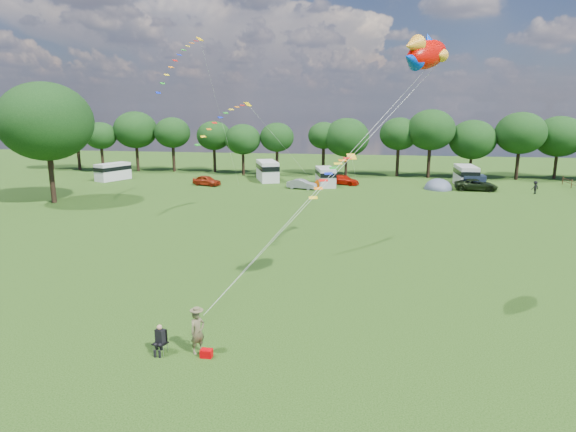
# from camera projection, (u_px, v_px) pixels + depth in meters

# --- Properties ---
(ground_plane) EXTENTS (180.00, 180.00, 0.00)m
(ground_plane) POSITION_uv_depth(u_px,v_px,m) (262.00, 334.00, 22.91)
(ground_plane) COLOR black
(ground_plane) RESTS_ON ground
(tree_line) EXTENTS (102.98, 10.98, 10.27)m
(tree_line) POSITION_uv_depth(u_px,v_px,m) (370.00, 135.00, 73.66)
(tree_line) COLOR black
(tree_line) RESTS_ON ground
(big_tree) EXTENTS (10.00, 10.00, 13.28)m
(big_tree) POSITION_uv_depth(u_px,v_px,m) (46.00, 122.00, 52.47)
(big_tree) COLOR black
(big_tree) RESTS_ON ground
(car_a) EXTENTS (4.46, 2.91, 1.38)m
(car_a) POSITION_uv_depth(u_px,v_px,m) (207.00, 181.00, 66.18)
(car_a) COLOR maroon
(car_a) RESTS_ON ground
(car_b) EXTENTS (3.84, 2.11, 1.28)m
(car_b) POSITION_uv_depth(u_px,v_px,m) (302.00, 184.00, 63.38)
(car_b) COLOR gray
(car_b) RESTS_ON ground
(car_c) EXTENTS (4.67, 3.35, 1.29)m
(car_c) POSITION_uv_depth(u_px,v_px,m) (344.00, 180.00, 67.07)
(car_c) COLOR #A91003
(car_c) RESTS_ON ground
(car_d) EXTENTS (5.50, 2.68, 1.47)m
(car_d) POSITION_uv_depth(u_px,v_px,m) (476.00, 185.00, 62.24)
(car_d) COLOR black
(car_d) RESTS_ON ground
(campervan_a) EXTENTS (4.00, 5.54, 2.50)m
(campervan_a) POSITION_uv_depth(u_px,v_px,m) (113.00, 171.00, 70.97)
(campervan_a) COLOR silver
(campervan_a) RESTS_ON ground
(campervan_b) EXTENTS (4.47, 6.41, 2.89)m
(campervan_b) POSITION_uv_depth(u_px,v_px,m) (267.00, 170.00, 70.34)
(campervan_b) COLOR silver
(campervan_b) RESTS_ON ground
(campervan_c) EXTENTS (3.31, 5.44, 2.49)m
(campervan_c) POSITION_uv_depth(u_px,v_px,m) (325.00, 176.00, 65.80)
(campervan_c) COLOR #B4B4B6
(campervan_c) RESTS_ON ground
(campervan_d) EXTENTS (2.48, 5.68, 2.77)m
(campervan_d) POSITION_uv_depth(u_px,v_px,m) (466.00, 175.00, 65.61)
(campervan_d) COLOR #B4B4B6
(campervan_d) RESTS_ON ground
(tent_orange) EXTENTS (2.83, 3.10, 2.22)m
(tent_orange) POSITION_uv_depth(u_px,v_px,m) (323.00, 186.00, 65.84)
(tent_orange) COLOR #C54B00
(tent_orange) RESTS_ON ground
(tent_greyblue) EXTENTS (3.70, 4.06, 2.76)m
(tent_greyblue) POSITION_uv_depth(u_px,v_px,m) (438.00, 189.00, 63.42)
(tent_greyblue) COLOR #4B5467
(tent_greyblue) RESTS_ON ground
(awning_navy) EXTENTS (2.86, 2.34, 1.78)m
(awning_navy) POSITION_uv_depth(u_px,v_px,m) (473.00, 182.00, 64.01)
(awning_navy) COLOR black
(awning_navy) RESTS_ON ground
(kite_flyer) EXTENTS (0.81, 0.86, 1.97)m
(kite_flyer) POSITION_uv_depth(u_px,v_px,m) (198.00, 332.00, 21.03)
(kite_flyer) COLOR brown
(kite_flyer) RESTS_ON ground
(camp_chair) EXTENTS (0.68, 0.69, 1.35)m
(camp_chair) POSITION_uv_depth(u_px,v_px,m) (160.00, 336.00, 21.03)
(camp_chair) COLOR #99999E
(camp_chair) RESTS_ON ground
(kite_bag) EXTENTS (0.51, 0.34, 0.36)m
(kite_bag) POSITION_uv_depth(u_px,v_px,m) (206.00, 353.00, 20.80)
(kite_bag) COLOR #C10005
(kite_bag) RESTS_ON ground
(fish_kite) EXTENTS (2.90, 3.58, 1.97)m
(fish_kite) POSITION_uv_depth(u_px,v_px,m) (424.00, 54.00, 22.20)
(fish_kite) COLOR #C80700
(fish_kite) RESTS_ON ground
(streamer_kite_a) EXTENTS (3.28, 5.67, 5.79)m
(streamer_kite_a) POSITION_uv_depth(u_px,v_px,m) (183.00, 56.00, 48.10)
(streamer_kite_a) COLOR #E7AB00
(streamer_kite_a) RESTS_ON ground
(streamer_kite_b) EXTENTS (4.23, 4.74, 3.81)m
(streamer_kite_b) POSITION_uv_depth(u_px,v_px,m) (227.00, 116.00, 43.90)
(streamer_kite_b) COLOR #D9B600
(streamer_kite_b) RESTS_ON ground
(streamer_kite_c) EXTENTS (3.28, 4.93, 2.84)m
(streamer_kite_c) POSITION_uv_depth(u_px,v_px,m) (337.00, 169.00, 36.13)
(streamer_kite_c) COLOR gold
(streamer_kite_c) RESTS_ON ground
(walker_b) EXTENTS (1.13, 0.92, 1.59)m
(walker_b) POSITION_uv_depth(u_px,v_px,m) (535.00, 187.00, 59.82)
(walker_b) COLOR black
(walker_b) RESTS_ON ground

